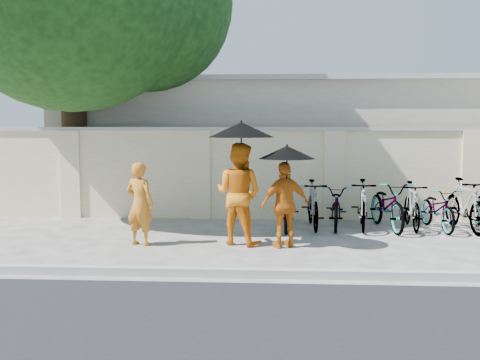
{
  "coord_description": "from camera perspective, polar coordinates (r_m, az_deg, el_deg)",
  "views": [
    {
      "loc": [
        0.6,
        -8.92,
        2.06
      ],
      "look_at": [
        0.02,
        0.89,
        1.1
      ],
      "focal_mm": 40.0,
      "sensor_mm": 36.0,
      "label": 1
    }
  ],
  "objects": [
    {
      "name": "compound_wall",
      "position": [
        12.18,
        5.23,
        0.56
      ],
      "size": [
        20.0,
        0.3,
        2.0
      ],
      "primitive_type": "cube",
      "color": "beige",
      "rests_on": "ground"
    },
    {
      "name": "kerb",
      "position": [
        7.52,
        -1.35,
        -9.84
      ],
      "size": [
        40.0,
        0.16,
        0.12
      ],
      "primitive_type": "cube",
      "color": "#9F9F9F",
      "rests_on": "ground"
    },
    {
      "name": "bike_7",
      "position": [
        11.58,
        22.87,
        -2.46
      ],
      "size": [
        0.7,
        1.8,
        1.06
      ],
      "primitive_type": "imported",
      "rotation": [
        0.0,
        0.0,
        0.12
      ],
      "color": "gray",
      "rests_on": "ground"
    },
    {
      "name": "bike_1",
      "position": [
        11.04,
        7.8,
        -2.62
      ],
      "size": [
        0.51,
        1.66,
        0.99
      ],
      "primitive_type": "imported",
      "rotation": [
        0.0,
        0.0,
        0.03
      ],
      "color": "gray",
      "rests_on": "ground"
    },
    {
      "name": "bike_2",
      "position": [
        11.21,
        10.31,
        -2.75
      ],
      "size": [
        0.82,
        1.79,
        0.91
      ],
      "primitive_type": "imported",
      "rotation": [
        0.0,
        0.0,
        -0.13
      ],
      "color": "gray",
      "rests_on": "ground"
    },
    {
      "name": "parasol_center",
      "position": [
        9.29,
        0.14,
        5.38
      ],
      "size": [
        1.15,
        1.15,
        1.14
      ],
      "color": "black",
      "rests_on": "ground"
    },
    {
      "name": "bike_3",
      "position": [
        11.16,
        12.95,
        -2.58
      ],
      "size": [
        0.69,
        1.73,
        1.01
      ],
      "primitive_type": "imported",
      "rotation": [
        0.0,
        0.0,
        -0.13
      ],
      "color": "gray",
      "rests_on": "ground"
    },
    {
      "name": "monk_left",
      "position": [
        9.53,
        -10.63,
        -2.51
      ],
      "size": [
        0.62,
        0.52,
        1.47
      ],
      "primitive_type": "imported",
      "rotation": [
        0.0,
        0.0,
        2.79
      ],
      "color": "#C8701B",
      "rests_on": "ground"
    },
    {
      "name": "monk_center",
      "position": [
        9.44,
        -0.14,
        -1.47
      ],
      "size": [
        1.08,
        0.98,
        1.8
      ],
      "primitive_type": "imported",
      "rotation": [
        0.0,
        0.0,
        2.72
      ],
      "color": "orange",
      "rests_on": "ground"
    },
    {
      "name": "bike_6",
      "position": [
        11.53,
        20.34,
        -2.9
      ],
      "size": [
        0.73,
        1.69,
        0.86
      ],
      "primitive_type": "imported",
      "rotation": [
        0.0,
        0.0,
        0.1
      ],
      "color": "gray",
      "rests_on": "ground"
    },
    {
      "name": "bike_4",
      "position": [
        11.27,
        15.46,
        -2.61
      ],
      "size": [
        0.89,
        1.95,
        0.99
      ],
      "primitive_type": "imported",
      "rotation": [
        0.0,
        0.0,
        0.13
      ],
      "color": "gray",
      "rests_on": "ground"
    },
    {
      "name": "parasol_right",
      "position": [
        9.05,
        5.03,
        2.96
      ],
      "size": [
        0.95,
        0.95,
        0.92
      ],
      "color": "black",
      "rests_on": "ground"
    },
    {
      "name": "ground",
      "position": [
        9.18,
        -0.48,
        -7.39
      ],
      "size": [
        80.0,
        80.0,
        0.0
      ],
      "primitive_type": "plane",
      "color": "#B2AEA8"
    },
    {
      "name": "monk_right",
      "position": [
        9.21,
        4.84,
        -2.65
      ],
      "size": [
        0.94,
        0.66,
        1.49
      ],
      "primitive_type": "imported",
      "rotation": [
        0.0,
        0.0,
        3.52
      ],
      "color": "#C25F12",
      "rests_on": "ground"
    },
    {
      "name": "bike_0",
      "position": [
        10.95,
        5.2,
        -2.72
      ],
      "size": [
        0.77,
        1.88,
        0.97
      ],
      "primitive_type": "imported",
      "rotation": [
        0.0,
        0.0,
        -0.07
      ],
      "color": "gray",
      "rests_on": "ground"
    },
    {
      "name": "building_behind",
      "position": [
        15.99,
        8.39,
        3.87
      ],
      "size": [
        14.0,
        6.0,
        3.2
      ],
      "primitive_type": "cube",
      "color": "beige",
      "rests_on": "ground"
    },
    {
      "name": "bike_5",
      "position": [
        11.44,
        17.86,
        -2.62
      ],
      "size": [
        0.57,
        1.63,
        0.96
      ],
      "primitive_type": "imported",
      "rotation": [
        0.0,
        0.0,
        -0.07
      ],
      "color": "gray",
      "rests_on": "ground"
    }
  ]
}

